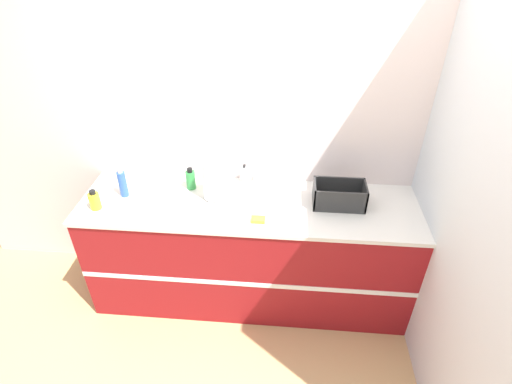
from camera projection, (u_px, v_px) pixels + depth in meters
name	position (u px, v px, depth m)	size (l,w,h in m)	color
ground_plane	(246.00, 324.00, 3.07)	(12.00, 12.00, 0.00)	tan
wall_back	(254.00, 132.00, 2.89)	(4.78, 0.06, 2.60)	silver
wall_right	(441.00, 164.00, 2.51)	(0.06, 2.65, 2.60)	silver
counter_cabinet	(250.00, 251.00, 3.07)	(2.41, 0.67, 0.92)	maroon
sink	(267.00, 198.00, 2.83)	(0.47, 0.39, 0.30)	silver
paper_towel_roll	(213.00, 181.00, 2.78)	(0.14, 0.14, 0.29)	#4C4C51
dish_rack	(339.00, 197.00, 2.76)	(0.36, 0.20, 0.17)	#2D2D2D
bottle_blue	(123.00, 183.00, 2.83)	(0.06, 0.06, 0.24)	#2D56B7
bottle_green	(191.00, 179.00, 2.93)	(0.07, 0.07, 0.17)	#2D8C3D
bottle_yellow	(95.00, 201.00, 2.73)	(0.08, 0.08, 0.15)	yellow
soap_dispenser	(244.00, 175.00, 3.00)	(0.05, 0.05, 0.15)	silver
sponge	(258.00, 220.00, 2.64)	(0.09, 0.06, 0.02)	yellow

